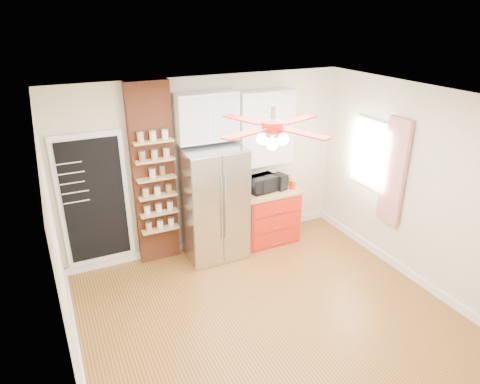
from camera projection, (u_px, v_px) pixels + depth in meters
name	position (u px, v px, depth m)	size (l,w,h in m)	color
floor	(267.00, 313.00, 5.43)	(4.50, 4.50, 0.00)	olive
ceiling	(274.00, 100.00, 4.37)	(4.50, 4.50, 0.00)	white
wall_back	(207.00, 165.00, 6.56)	(4.50, 0.02, 2.70)	beige
wall_front	(398.00, 326.00, 3.24)	(4.50, 0.02, 2.70)	beige
wall_left	(60.00, 264.00, 4.01)	(0.02, 4.00, 2.70)	beige
wall_right	(415.00, 186.00, 5.78)	(0.02, 4.00, 2.70)	beige
chalkboard	(94.00, 201.00, 5.96)	(0.95, 0.05, 1.95)	white
brick_pillar	(154.00, 176.00, 6.16)	(0.60, 0.16, 2.70)	brown
fridge	(213.00, 203.00, 6.42)	(0.90, 0.70, 1.75)	#AAAAAF
upper_glass_cabinet	(206.00, 117.00, 6.08)	(0.90, 0.35, 0.70)	white
red_cabinet	(268.00, 215.00, 7.01)	(0.94, 0.64, 0.90)	red
upper_shelf_unit	(265.00, 128.00, 6.59)	(0.90, 0.30, 1.15)	white
window	(371.00, 154.00, 6.45)	(0.04, 0.75, 1.05)	white
curtain	(394.00, 172.00, 6.01)	(0.06, 0.40, 1.55)	red
ceiling_fan	(273.00, 127.00, 4.48)	(1.40, 1.40, 0.44)	silver
toaster_oven	(262.00, 184.00, 6.73)	(0.46, 0.31, 0.25)	black
coffee_maker	(280.00, 182.00, 6.81)	(0.16, 0.22, 0.25)	black
canister_left	(292.00, 185.00, 6.85)	(0.09, 0.09, 0.13)	red
canister_right	(287.00, 181.00, 6.98)	(0.10, 0.10, 0.16)	#B02D09
pantry_jar_oats	(152.00, 174.00, 5.97)	(0.09, 0.09, 0.14)	beige
pantry_jar_beans	(162.00, 171.00, 6.07)	(0.09, 0.09, 0.14)	brown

